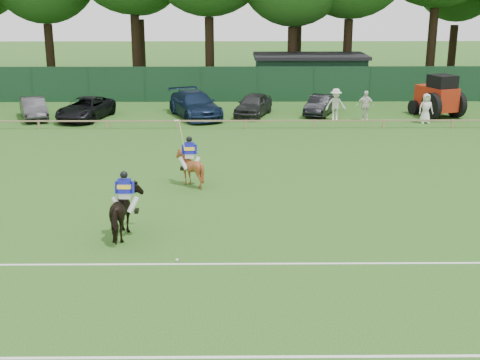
{
  "coord_description": "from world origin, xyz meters",
  "views": [
    {
      "loc": [
        0.3,
        -18.48,
        7.9
      ],
      "look_at": [
        0.5,
        3.0,
        1.4
      ],
      "focal_mm": 48.0,
      "sensor_mm": 36.0,
      "label": 1
    }
  ],
  "objects_px": {
    "suv_black": "(86,109)",
    "hatch_grey": "(253,105)",
    "utility_shed": "(309,75)",
    "horse_chestnut": "(190,168)",
    "sedan_navy": "(195,105)",
    "tractor": "(438,97)",
    "polo_ball": "(177,260)",
    "spectator_mid": "(365,106)",
    "spectator_left": "(336,105)",
    "spectator_right": "(426,108)",
    "estate_black": "(321,105)",
    "horse_dark": "(126,212)",
    "sedan_grey": "(34,108)"
  },
  "relations": [
    {
      "from": "suv_black",
      "to": "hatch_grey",
      "type": "distance_m",
      "value": 10.46
    },
    {
      "from": "utility_shed",
      "to": "horse_chestnut",
      "type": "bearing_deg",
      "value": -108.06
    },
    {
      "from": "sedan_navy",
      "to": "tractor",
      "type": "xyz_separation_m",
      "value": [
        15.27,
        -0.02,
        0.46
      ]
    },
    {
      "from": "hatch_grey",
      "to": "polo_ball",
      "type": "xyz_separation_m",
      "value": [
        -2.95,
        -22.61,
        -0.66
      ]
    },
    {
      "from": "spectator_mid",
      "to": "tractor",
      "type": "bearing_deg",
      "value": 15.19
    },
    {
      "from": "spectator_left",
      "to": "spectator_right",
      "type": "xyz_separation_m",
      "value": [
        5.29,
        -0.92,
        -0.08
      ]
    },
    {
      "from": "horse_chestnut",
      "to": "estate_black",
      "type": "distance_m",
      "value": 16.93
    },
    {
      "from": "sedan_navy",
      "to": "tractor",
      "type": "height_order",
      "value": "tractor"
    },
    {
      "from": "horse_dark",
      "to": "estate_black",
      "type": "height_order",
      "value": "horse_dark"
    },
    {
      "from": "estate_black",
      "to": "horse_chestnut",
      "type": "bearing_deg",
      "value": -93.73
    },
    {
      "from": "sedan_navy",
      "to": "hatch_grey",
      "type": "distance_m",
      "value": 3.71
    },
    {
      "from": "sedan_navy",
      "to": "estate_black",
      "type": "height_order",
      "value": "sedan_navy"
    },
    {
      "from": "sedan_grey",
      "to": "polo_ball",
      "type": "relative_size",
      "value": 44.62
    },
    {
      "from": "tractor",
      "to": "spectator_right",
      "type": "bearing_deg",
      "value": -144.68
    },
    {
      "from": "estate_black",
      "to": "tractor",
      "type": "height_order",
      "value": "tractor"
    },
    {
      "from": "sedan_grey",
      "to": "tractor",
      "type": "distance_m",
      "value": 25.27
    },
    {
      "from": "sedan_navy",
      "to": "tractor",
      "type": "distance_m",
      "value": 15.27
    },
    {
      "from": "sedan_grey",
      "to": "estate_black",
      "type": "distance_m",
      "value": 18.03
    },
    {
      "from": "horse_dark",
      "to": "hatch_grey",
      "type": "xyz_separation_m",
      "value": [
        4.76,
        20.62,
        -0.14
      ]
    },
    {
      "from": "suv_black",
      "to": "hatch_grey",
      "type": "relative_size",
      "value": 1.16
    },
    {
      "from": "sedan_grey",
      "to": "polo_ball",
      "type": "bearing_deg",
      "value": -85.9
    },
    {
      "from": "sedan_navy",
      "to": "utility_shed",
      "type": "xyz_separation_m",
      "value": [
        8.15,
        8.64,
        0.74
      ]
    },
    {
      "from": "estate_black",
      "to": "spectator_right",
      "type": "height_order",
      "value": "spectator_right"
    },
    {
      "from": "hatch_grey",
      "to": "polo_ball",
      "type": "height_order",
      "value": "hatch_grey"
    },
    {
      "from": "utility_shed",
      "to": "tractor",
      "type": "height_order",
      "value": "utility_shed"
    },
    {
      "from": "horse_dark",
      "to": "utility_shed",
      "type": "distance_m",
      "value": 30.24
    },
    {
      "from": "sedan_navy",
      "to": "suv_black",
      "type": "bearing_deg",
      "value": 163.56
    },
    {
      "from": "spectator_left",
      "to": "spectator_right",
      "type": "distance_m",
      "value": 5.37
    },
    {
      "from": "horse_dark",
      "to": "sedan_navy",
      "type": "distance_m",
      "value": 20.18
    },
    {
      "from": "horse_dark",
      "to": "hatch_grey",
      "type": "distance_m",
      "value": 21.16
    },
    {
      "from": "estate_black",
      "to": "polo_ball",
      "type": "distance_m",
      "value": 24.07
    },
    {
      "from": "spectator_right",
      "to": "horse_chestnut",
      "type": "bearing_deg",
      "value": -141.86
    },
    {
      "from": "spectator_right",
      "to": "spectator_left",
      "type": "bearing_deg",
      "value": 165.14
    },
    {
      "from": "sedan_navy",
      "to": "polo_ball",
      "type": "relative_size",
      "value": 61.19
    },
    {
      "from": "spectator_mid",
      "to": "tractor",
      "type": "height_order",
      "value": "tractor"
    },
    {
      "from": "horse_dark",
      "to": "horse_chestnut",
      "type": "relative_size",
      "value": 1.35
    },
    {
      "from": "horse_chestnut",
      "to": "spectator_right",
      "type": "distance_m",
      "value": 18.27
    },
    {
      "from": "polo_ball",
      "to": "spectator_mid",
      "type": "bearing_deg",
      "value": 65.07
    },
    {
      "from": "sedan_grey",
      "to": "sedan_navy",
      "type": "xyz_separation_m",
      "value": [
        9.99,
        0.41,
        0.14
      ]
    },
    {
      "from": "estate_black",
      "to": "horse_dark",
      "type": "bearing_deg",
      "value": -91.36
    },
    {
      "from": "polo_ball",
      "to": "horse_chestnut",
      "type": "bearing_deg",
      "value": 90.77
    },
    {
      "from": "hatch_grey",
      "to": "polo_ball",
      "type": "bearing_deg",
      "value": -79.62
    },
    {
      "from": "sedan_grey",
      "to": "tractor",
      "type": "bearing_deg",
      "value": -21.27
    },
    {
      "from": "horse_chestnut",
      "to": "tractor",
      "type": "xyz_separation_m",
      "value": [
        14.64,
        14.43,
        0.52
      ]
    },
    {
      "from": "sedan_grey",
      "to": "utility_shed",
      "type": "relative_size",
      "value": 0.48
    },
    {
      "from": "horse_chestnut",
      "to": "estate_black",
      "type": "bearing_deg",
      "value": -117.43
    },
    {
      "from": "horse_dark",
      "to": "sedan_grey",
      "type": "bearing_deg",
      "value": -64.39
    },
    {
      "from": "spectator_mid",
      "to": "spectator_right",
      "type": "bearing_deg",
      "value": -10.81
    },
    {
      "from": "sedan_navy",
      "to": "tractor",
      "type": "bearing_deg",
      "value": -21.45
    },
    {
      "from": "sedan_grey",
      "to": "utility_shed",
      "type": "bearing_deg",
      "value": 4.36
    }
  ]
}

